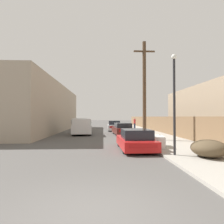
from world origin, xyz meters
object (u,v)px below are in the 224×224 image
Objects in this scene: pedestrian at (135,123)px; street_lamp at (174,97)px; car_parked_mid at (123,129)px; utility_pole at (144,89)px; brush_pile at (209,148)px; car_parked_far at (114,126)px; discarded_fridge at (158,141)px; pickup_truck at (82,126)px; parked_sports_car_red at (135,140)px.

street_lamp is at bearing -93.80° from pedestrian.
pedestrian reaches higher than car_parked_mid.
pedestrian is (1.47, 14.53, -3.36)m from utility_pole.
car_parked_mid is 6.81m from utility_pole.
brush_pile is (1.45, -7.54, -3.84)m from utility_pole.
car_parked_far is 2.56× the size of brush_pile.
utility_pole is 14.99m from pedestrian.
discarded_fridge is at bearing 114.27° from brush_pile.
utility_pole reaches higher than pedestrian.
car_parked_far is 19.68m from brush_pile.
pickup_truck reaches higher than discarded_fridge.
parked_sports_car_red is at bearing -94.91° from car_parked_mid.
parked_sports_car_red is 4.17m from brush_pile.
parked_sports_car_red is 0.92× the size of car_parked_mid.
car_parked_mid is 13.36m from brush_pile.
car_parked_far is (-0.61, 6.32, 0.05)m from car_parked_mid.
street_lamp reaches higher than pedestrian.
parked_sports_car_red is (-1.50, -0.37, 0.11)m from discarded_fridge.
discarded_fridge is 0.29× the size of pickup_truck.
utility_pole reaches higher than parked_sports_car_red.
street_lamp is 2.91m from brush_pile.
pedestrian reaches higher than pickup_truck.
pickup_truck is at bearing 173.09° from car_parked_mid.
car_parked_far is (-0.40, 16.48, 0.09)m from parked_sports_car_red.
street_lamp is 2.77× the size of brush_pile.
pedestrian reaches higher than parked_sports_car_red.
parked_sports_car_red is at bearing -158.50° from discarded_fridge.
car_parked_far is 19.07m from street_lamp.
pedestrian is (7.33, 8.76, 0.09)m from pickup_truck.
street_lamp is (1.97, -18.82, 2.34)m from car_parked_far.
car_parked_mid reaches higher than parked_sports_car_red.
pickup_truck is 0.69× the size of utility_pole.
pickup_truck is 1.15× the size of street_lamp.
discarded_fridge is 5.78m from utility_pole.
utility_pole is (1.53, 4.63, 3.79)m from parked_sports_car_red.
parked_sports_car_red is 11.27m from pickup_truck.
parked_sports_car_red is 6.18m from utility_pole.
utility_pole is (5.86, -5.77, 3.46)m from pickup_truck.
car_parked_far is at bearing 91.73° from car_parked_mid.
car_parked_mid reaches higher than brush_pile.
pickup_truck is at bearing 135.42° from utility_pole.
discarded_fridge is 0.92× the size of brush_pile.
street_lamp is (1.57, -2.35, 2.43)m from parked_sports_car_red.
discarded_fridge is 0.33× the size of street_lamp.
utility_pole reaches higher than car_parked_mid.
car_parked_mid is 12.80m from street_lamp.
pickup_truck reaches higher than car_parked_mid.
pedestrian is at bearing -134.36° from pickup_truck.
discarded_fridge is at bearing -90.40° from utility_pole.
pickup_truck is at bearing -129.91° from pedestrian.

